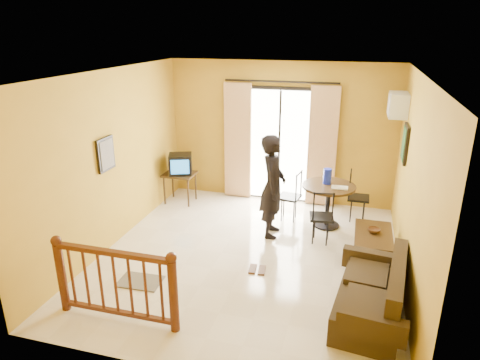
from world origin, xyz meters
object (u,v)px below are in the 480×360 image
(coffee_table, at_px, (373,242))
(standing_person, at_px, (273,186))
(television, at_px, (180,164))
(dining_table, at_px, (328,194))
(sofa, at_px, (374,297))

(coffee_table, height_order, standing_person, standing_person)
(coffee_table, bearing_deg, standing_person, 165.10)
(television, xyz_separation_m, coffee_table, (3.72, -1.37, -0.52))
(dining_table, relative_size, sofa, 0.56)
(standing_person, bearing_deg, coffee_table, -109.63)
(dining_table, bearing_deg, television, 173.43)
(coffee_table, relative_size, sofa, 0.60)
(coffee_table, distance_m, standing_person, 1.81)
(sofa, distance_m, standing_person, 2.58)
(television, bearing_deg, coffee_table, -40.43)
(television, bearing_deg, standing_person, -44.43)
(dining_table, height_order, sofa, dining_table)
(sofa, bearing_deg, standing_person, 138.10)
(dining_table, xyz_separation_m, sofa, (0.77, -2.47, -0.33))
(dining_table, xyz_separation_m, coffee_table, (0.77, -1.03, -0.32))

